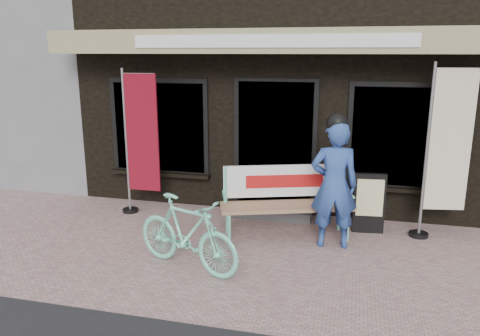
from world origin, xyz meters
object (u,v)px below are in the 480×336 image
(nobori_red, at_px, (140,141))
(bench, at_px, (286,196))
(menu_stand, at_px, (369,203))
(person, at_px, (334,183))
(bicycle, at_px, (187,233))
(nobori_cream, at_px, (445,150))

(nobori_red, bearing_deg, bench, -9.29)
(bench, height_order, menu_stand, bench)
(person, relative_size, menu_stand, 2.05)
(bicycle, xyz_separation_m, nobori_red, (-1.42, 1.75, 0.76))
(bench, height_order, bicycle, bench)
(nobori_red, relative_size, nobori_cream, 0.95)
(bicycle, relative_size, nobori_cream, 0.62)
(person, xyz_separation_m, bicycle, (-1.68, -1.13, -0.44))
(nobori_red, bearing_deg, bicycle, -51.44)
(nobori_red, height_order, menu_stand, nobori_red)
(bench, xyz_separation_m, bicycle, (-1.00, -1.38, -0.14))
(bench, bearing_deg, nobori_red, 152.08)
(bicycle, height_order, menu_stand, bicycle)
(bench, height_order, nobori_cream, nobori_cream)
(bench, relative_size, bicycle, 1.26)
(menu_stand, bearing_deg, person, -133.62)
(bicycle, relative_size, menu_stand, 1.71)
(bench, bearing_deg, nobori_cream, -7.35)
(person, height_order, menu_stand, person)
(bench, xyz_separation_m, nobori_cream, (2.14, 0.45, 0.68))
(nobori_red, xyz_separation_m, menu_stand, (3.60, 0.01, -0.76))
(menu_stand, bearing_deg, bicycle, -146.60)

